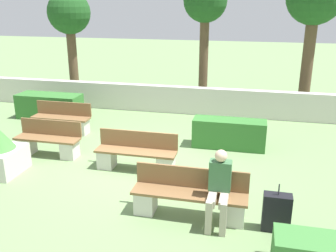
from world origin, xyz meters
TOP-DOWN VIEW (x-y plane):
  - ground_plane at (0.00, 0.00)m, footprint 60.00×60.00m
  - perimeter_wall at (0.00, 4.66)m, footprint 14.91×0.30m
  - bench_front at (1.36, -1.84)m, footprint 2.09×0.49m
  - bench_left_side at (-3.19, 1.85)m, footprint 1.77×0.49m
  - bench_right_side at (-0.20, -0.16)m, footprint 1.89×0.48m
  - bench_back at (-2.64, 0.15)m, footprint 1.68×0.49m
  - person_seated_man at (1.89, -1.98)m, footprint 0.38×0.64m
  - hedge_block_near_right at (1.79, 1.75)m, footprint 1.92×0.62m
  - hedge_block_mid_left at (-4.26, 3.06)m, footprint 2.13×0.80m
  - suitcase at (2.88, -1.95)m, footprint 0.47×0.23m
  - tree_leftmost at (-4.87, 6.10)m, footprint 1.66×1.66m
  - tree_center_left at (0.44, 6.15)m, footprint 1.57×1.57m
  - tree_center_right at (4.10, 6.07)m, footprint 1.90×1.90m

SIDE VIEW (x-z plane):
  - ground_plane at x=0.00m, z-range 0.00..0.00m
  - bench_back at x=-2.64m, z-range -0.11..0.77m
  - suitcase at x=2.88m, z-range -0.10..0.77m
  - bench_left_side at x=-3.19m, z-range -0.10..0.78m
  - bench_right_side at x=-0.20m, z-range -0.10..0.78m
  - bench_front at x=1.36m, z-range -0.09..0.79m
  - hedge_block_near_right at x=1.79m, z-range 0.00..0.77m
  - hedge_block_mid_left at x=-4.26m, z-range 0.00..0.81m
  - perimeter_wall at x=0.00m, z-range 0.00..0.94m
  - person_seated_man at x=1.89m, z-range 0.08..1.44m
  - tree_leftmost at x=-4.87m, z-range 1.10..5.26m
  - tree_center_left at x=0.44m, z-range 1.31..5.87m
  - tree_center_right at x=4.10m, z-range 1.32..6.17m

